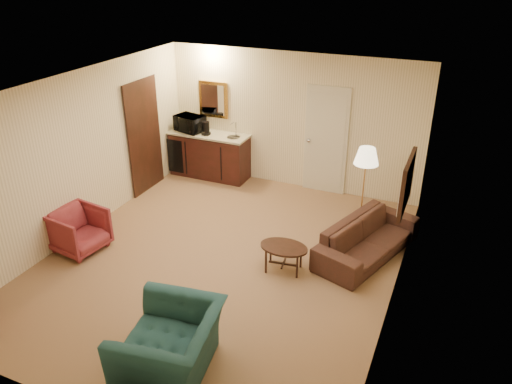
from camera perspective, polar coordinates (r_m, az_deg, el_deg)
ground at (r=7.62m, az=-3.90°, el=-7.74°), size 6.00×6.00×0.00m
room_walls at (r=7.51m, az=-2.28°, el=6.45°), size 5.02×6.01×2.61m
wetbar_cabinet at (r=10.24m, az=-5.32°, el=4.24°), size 1.64×0.58×0.92m
sofa at (r=7.72m, az=12.71°, el=-4.60°), size 1.16×2.01×0.76m
teal_armchair at (r=5.61m, az=-9.90°, el=-15.95°), size 0.91×1.24×0.99m
rose_chair_near at (r=8.13m, az=-19.62°, el=-3.95°), size 0.77×0.81×0.74m
coffee_table at (r=7.28m, az=3.17°, el=-7.55°), size 0.76×0.56×0.40m
floor_lamp at (r=8.19m, az=12.14°, el=0.17°), size 0.48×0.48×1.48m
waste_bin at (r=10.03m, az=-2.16°, el=1.85°), size 0.24×0.24×0.27m
microwave at (r=10.20m, az=-7.60°, el=7.97°), size 0.64×0.45×0.39m
coffee_maker at (r=9.97m, az=-5.75°, el=7.26°), size 0.15×0.15×0.27m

